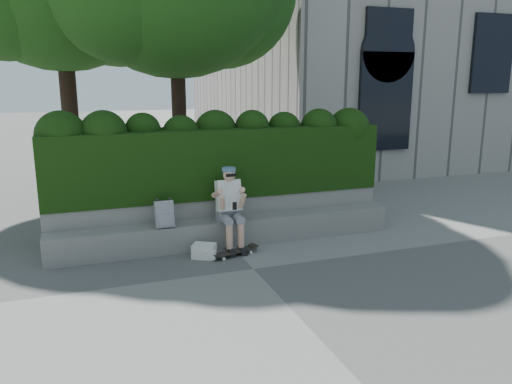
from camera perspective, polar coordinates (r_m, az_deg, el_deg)
name	(u,v)px	position (r m, az deg, el deg)	size (l,w,h in m)	color
ground	(253,269)	(7.62, -0.30, -8.79)	(80.00, 80.00, 0.00)	slate
bench_ledge	(229,231)	(8.67, -3.06, -4.53)	(6.00, 0.45, 0.45)	gray
planter_wall	(222,216)	(9.07, -3.93, -2.78)	(6.00, 0.50, 0.75)	gray
hedge	(218,161)	(9.07, -4.41, 3.53)	(6.00, 1.00, 1.20)	black
person	(230,205)	(8.35, -3.05, -1.46)	(0.40, 0.76, 1.38)	gray
skateboard	(235,252)	(8.16, -2.45, -6.84)	(0.77, 0.39, 0.08)	black
backpack_plaid	(164,214)	(8.21, -10.44, -2.50)	(0.30, 0.16, 0.43)	#A9A8AD
backpack_ground	(204,251)	(8.08, -5.95, -6.72)	(0.36, 0.25, 0.23)	silver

